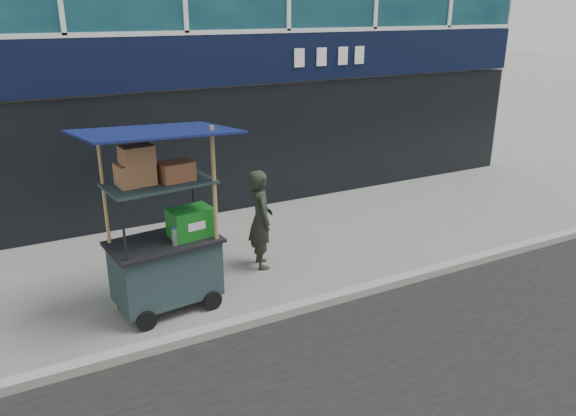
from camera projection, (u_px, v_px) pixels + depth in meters
ground at (293, 305)px, 7.63m from camera, size 80.00×80.00×0.00m
curb at (300, 307)px, 7.45m from camera, size 80.00×0.18×0.12m
vendor_cart at (166, 247)px, 7.30m from camera, size 1.99×1.51×2.51m
vendor_man at (261, 219)px, 8.54m from camera, size 0.48×0.63×1.55m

